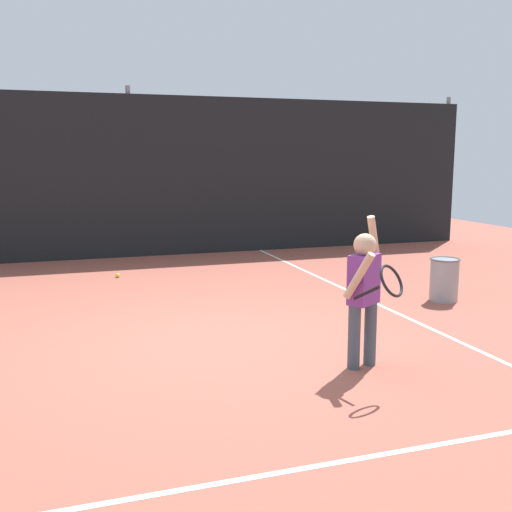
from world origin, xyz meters
TOP-DOWN VIEW (x-y plane):
  - ground_plane at (0.00, 0.00)m, footprint 20.00×20.00m
  - court_line_baseline at (0.00, -2.65)m, footprint 9.00×0.05m
  - court_line_sideline at (2.50, 1.00)m, footprint 0.05×9.00m
  - back_fence_windscreen at (0.00, 5.50)m, footprint 13.98×0.08m
  - fence_post_1 at (0.00, 5.56)m, footprint 0.09×0.09m
  - fence_post_2 at (6.84, 5.56)m, footprint 0.09×0.09m
  - tennis_player at (1.21, -1.19)m, footprint 0.50×0.83m
  - ball_hopper at (3.41, 0.70)m, footprint 0.38×0.38m
  - tennis_ball_3 at (-0.48, 3.58)m, footprint 0.07×0.07m

SIDE VIEW (x-z plane):
  - ground_plane at x=0.00m, z-range 0.00..0.00m
  - court_line_baseline at x=0.00m, z-range 0.00..0.00m
  - court_line_sideline at x=2.50m, z-range 0.00..0.00m
  - tennis_ball_3 at x=-0.48m, z-range 0.00..0.07m
  - ball_hopper at x=3.41m, z-range 0.01..0.57m
  - tennis_player at x=1.21m, z-range 0.05..1.40m
  - back_fence_windscreen at x=0.00m, z-range 0.00..2.97m
  - fence_post_1 at x=0.00m, z-range 0.00..3.12m
  - fence_post_2 at x=6.84m, z-range 0.00..3.12m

